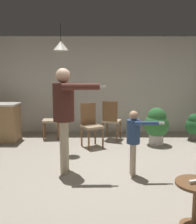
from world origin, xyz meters
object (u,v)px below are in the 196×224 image
at_px(dining_chair_by_counter, 111,119).
at_px(dining_chair_near_wall, 91,123).
at_px(person_child, 134,136).
at_px(dining_chair_centre_back, 54,118).
at_px(spare_remote_on_table, 195,182).
at_px(side_table_by_couch, 196,200).
at_px(person_adult, 65,109).
at_px(potted_plant_by_wall, 194,126).
at_px(potted_plant_corner, 157,124).

height_order(dining_chair_by_counter, dining_chair_near_wall, same).
bearing_deg(dining_chair_near_wall, person_child, 84.15).
relative_size(dining_chair_centre_back, spare_remote_on_table, 7.69).
height_order(side_table_by_couch, person_adult, person_adult).
xyz_separation_m(person_adult, dining_chair_near_wall, (0.39, 1.56, -0.54)).
bearing_deg(potted_plant_by_wall, person_adult, -145.09).
xyz_separation_m(side_table_by_couch, dining_chair_by_counter, (-0.68, 3.72, 0.22)).
relative_size(person_adult, potted_plant_by_wall, 2.57).
relative_size(dining_chair_by_counter, potted_plant_by_wall, 1.47).
height_order(dining_chair_near_wall, potted_plant_by_wall, dining_chair_near_wall).
bearing_deg(potted_plant_by_wall, person_child, -129.71).
bearing_deg(person_child, dining_chair_by_counter, -175.70).
bearing_deg(potted_plant_by_wall, dining_chair_near_wall, -168.43).
bearing_deg(dining_chair_centre_back, person_adult, -171.32).
relative_size(side_table_by_couch, potted_plant_by_wall, 0.76).
distance_m(person_child, potted_plant_by_wall, 2.94).
bearing_deg(dining_chair_by_counter, side_table_by_couch, -59.99).
distance_m(side_table_by_couch, spare_remote_on_table, 0.21).
bearing_deg(dining_chair_by_counter, person_adult, -93.20).
bearing_deg(dining_chair_near_wall, spare_remote_on_table, 80.84).
relative_size(side_table_by_couch, spare_remote_on_table, 4.00).
relative_size(person_child, dining_chair_centre_back, 1.07).
bearing_deg(dining_chair_centre_back, person_child, -150.57).
bearing_deg(person_adult, person_child, 81.56).
relative_size(side_table_by_couch, potted_plant_corner, 0.59).
bearing_deg(dining_chair_near_wall, potted_plant_by_wall, 162.37).
distance_m(dining_chair_by_counter, dining_chair_near_wall, 0.76).
relative_size(dining_chair_by_counter, potted_plant_corner, 1.13).
distance_m(dining_chair_by_counter, spare_remote_on_table, 3.80).
bearing_deg(side_table_by_couch, dining_chair_centre_back, 119.05).
height_order(dining_chair_centre_back, potted_plant_by_wall, dining_chair_centre_back).
height_order(person_adult, person_child, person_adult).
bearing_deg(dining_chair_centre_back, spare_remote_on_table, -156.93).
distance_m(dining_chair_near_wall, potted_plant_corner, 1.56).
distance_m(potted_plant_by_wall, spare_remote_on_table, 3.98).
distance_m(potted_plant_corner, potted_plant_by_wall, 1.14).
bearing_deg(dining_chair_centre_back, potted_plant_corner, -109.07).
distance_m(person_child, dining_chair_by_counter, 2.30).
bearing_deg(person_child, dining_chair_centre_back, -146.64).
bearing_deg(dining_chair_centre_back, dining_chair_by_counter, -101.74).
bearing_deg(spare_remote_on_table, person_child, 105.95).
height_order(person_adult, dining_chair_centre_back, person_adult).
bearing_deg(person_adult, dining_chair_centre_back, -166.31).
height_order(person_child, dining_chair_near_wall, person_child).
bearing_deg(dining_chair_by_counter, dining_chair_near_wall, -112.03).
bearing_deg(dining_chair_centre_back, dining_chair_near_wall, -132.55).
distance_m(side_table_by_couch, potted_plant_by_wall, 3.95).
xyz_separation_m(side_table_by_couch, person_adult, (-1.58, 1.59, 0.76)).
height_order(dining_chair_by_counter, potted_plant_by_wall, dining_chair_by_counter).
bearing_deg(person_child, side_table_by_couch, 15.76).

